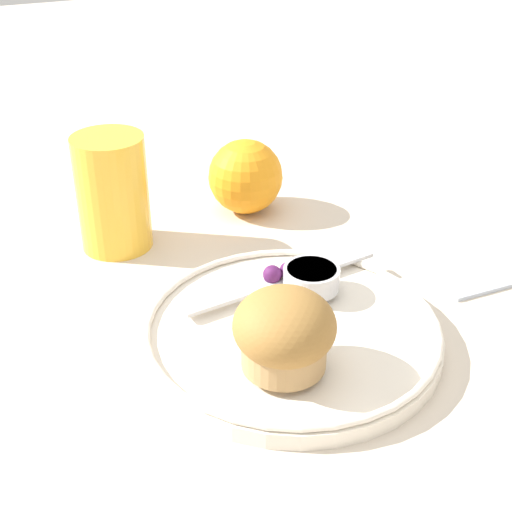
% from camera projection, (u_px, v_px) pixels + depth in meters
% --- Properties ---
extents(ground_plane, '(3.00, 3.00, 0.00)m').
position_uv_depth(ground_plane, '(311.00, 336.00, 0.59)').
color(ground_plane, beige).
extents(plate, '(0.24, 0.24, 0.02)m').
position_uv_depth(plate, '(292.00, 333.00, 0.58)').
color(plate, silver).
rests_on(plate, ground_plane).
extents(muffin, '(0.08, 0.08, 0.06)m').
position_uv_depth(muffin, '(284.00, 332.00, 0.51)').
color(muffin, tan).
rests_on(muffin, plate).
extents(cream_ramekin, '(0.05, 0.05, 0.02)m').
position_uv_depth(cream_ramekin, '(311.00, 277.00, 0.61)').
color(cream_ramekin, silver).
rests_on(cream_ramekin, plate).
extents(berry_pair, '(0.03, 0.02, 0.02)m').
position_uv_depth(berry_pair, '(281.00, 273.00, 0.63)').
color(berry_pair, '#4C194C').
rests_on(berry_pair, plate).
extents(butter_knife, '(0.19, 0.04, 0.00)m').
position_uv_depth(butter_knife, '(278.00, 281.00, 0.63)').
color(butter_knife, silver).
rests_on(butter_knife, plate).
extents(orange_fruit, '(0.08, 0.08, 0.08)m').
position_uv_depth(orange_fruit, '(245.00, 176.00, 0.77)').
color(orange_fruit, orange).
rests_on(orange_fruit, ground_plane).
extents(juice_glass, '(0.07, 0.07, 0.12)m').
position_uv_depth(juice_glass, '(113.00, 193.00, 0.70)').
color(juice_glass, gold).
rests_on(juice_glass, ground_plane).
extents(folded_napkin, '(0.13, 0.07, 0.01)m').
position_uv_depth(folded_napkin, '(492.00, 264.00, 0.69)').
color(folded_napkin, '#B2BCCC').
rests_on(folded_napkin, ground_plane).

